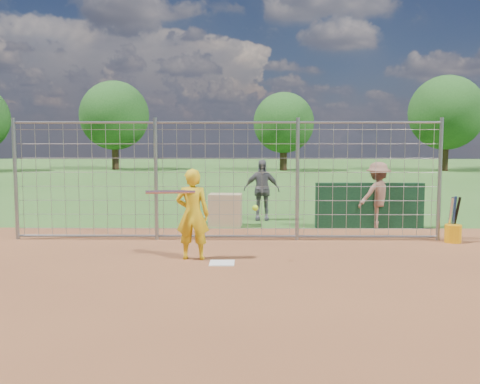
{
  "coord_description": "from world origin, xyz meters",
  "views": [
    {
      "loc": [
        0.42,
        -9.28,
        2.14
      ],
      "look_at": [
        0.3,
        0.8,
        1.15
      ],
      "focal_mm": 40.0,
      "sensor_mm": 36.0,
      "label": 1
    }
  ],
  "objects_px": {
    "bystander_c": "(378,195)",
    "equipment_bin": "(225,210)",
    "bystander_b": "(262,190)",
    "batter": "(193,214)",
    "bucket_with_bats": "(453,231)"
  },
  "relations": [
    {
      "from": "batter",
      "to": "bystander_c",
      "type": "relative_size",
      "value": 1.02
    },
    {
      "from": "batter",
      "to": "bucket_with_bats",
      "type": "bearing_deg",
      "value": -160.07
    },
    {
      "from": "bystander_c",
      "to": "bystander_b",
      "type": "bearing_deg",
      "value": -46.76
    },
    {
      "from": "bystander_b",
      "to": "equipment_bin",
      "type": "height_order",
      "value": "bystander_b"
    },
    {
      "from": "bystander_b",
      "to": "equipment_bin",
      "type": "bearing_deg",
      "value": -131.72
    },
    {
      "from": "bystander_b",
      "to": "bystander_c",
      "type": "bearing_deg",
      "value": -22.19
    },
    {
      "from": "bystander_c",
      "to": "equipment_bin",
      "type": "relative_size",
      "value": 2.0
    },
    {
      "from": "equipment_bin",
      "to": "bystander_c",
      "type": "bearing_deg",
      "value": 0.36
    },
    {
      "from": "bystander_c",
      "to": "equipment_bin",
      "type": "distance_m",
      "value": 3.74
    },
    {
      "from": "batter",
      "to": "equipment_bin",
      "type": "distance_m",
      "value": 3.78
    },
    {
      "from": "bystander_c",
      "to": "batter",
      "type": "bearing_deg",
      "value": 17.01
    },
    {
      "from": "bystander_c",
      "to": "equipment_bin",
      "type": "xyz_separation_m",
      "value": [
        -3.71,
        0.24,
        -0.4
      ]
    },
    {
      "from": "bystander_c",
      "to": "equipment_bin",
      "type": "height_order",
      "value": "bystander_c"
    },
    {
      "from": "batter",
      "to": "bucket_with_bats",
      "type": "height_order",
      "value": "batter"
    },
    {
      "from": "bystander_c",
      "to": "bucket_with_bats",
      "type": "bearing_deg",
      "value": 97.78
    }
  ]
}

